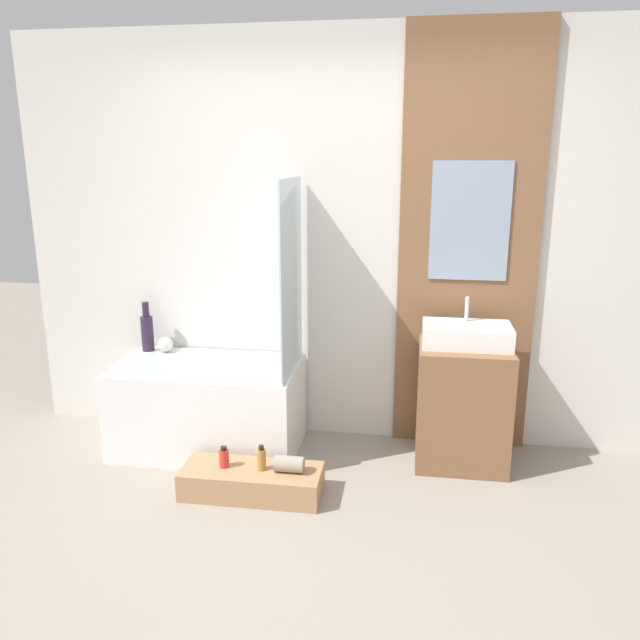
# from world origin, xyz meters

# --- Properties ---
(ground_plane) EXTENTS (12.00, 12.00, 0.00)m
(ground_plane) POSITION_xyz_m (0.00, 0.00, 0.00)
(ground_plane) COLOR gray
(wall_tiled_back) EXTENTS (4.20, 0.06, 2.60)m
(wall_tiled_back) POSITION_xyz_m (0.00, 1.58, 1.30)
(wall_tiled_back) COLOR silver
(wall_tiled_back) RESTS_ON ground_plane
(wall_wood_accent) EXTENTS (0.84, 0.04, 2.60)m
(wall_wood_accent) POSITION_xyz_m (0.79, 1.53, 1.31)
(wall_wood_accent) COLOR brown
(wall_wood_accent) RESTS_ON ground_plane
(bathtub) EXTENTS (1.15, 0.65, 0.56)m
(bathtub) POSITION_xyz_m (-0.80, 1.20, 0.28)
(bathtub) COLOR white
(bathtub) RESTS_ON ground_plane
(glass_shower_screen) EXTENTS (0.01, 0.63, 1.15)m
(glass_shower_screen) POSITION_xyz_m (-0.25, 1.21, 1.14)
(glass_shower_screen) COLOR silver
(glass_shower_screen) RESTS_ON bathtub
(wooden_step_bench) EXTENTS (0.78, 0.30, 0.16)m
(wooden_step_bench) POSITION_xyz_m (-0.38, 0.68, 0.08)
(wooden_step_bench) COLOR #A87F56
(wooden_step_bench) RESTS_ON ground_plane
(vanity_cabinet) EXTENTS (0.54, 0.49, 0.75)m
(vanity_cabinet) POSITION_xyz_m (0.79, 1.27, 0.37)
(vanity_cabinet) COLOR brown
(vanity_cabinet) RESTS_ON ground_plane
(sink) EXTENTS (0.52, 0.30, 0.28)m
(sink) POSITION_xyz_m (0.79, 1.27, 0.81)
(sink) COLOR white
(sink) RESTS_ON vanity_cabinet
(vase_tall_dark) EXTENTS (0.08, 0.08, 0.33)m
(vase_tall_dark) POSITION_xyz_m (-1.28, 1.44, 0.70)
(vase_tall_dark) COLOR #2D1E33
(vase_tall_dark) RESTS_ON bathtub
(vase_round_light) EXTENTS (0.10, 0.10, 0.10)m
(vase_round_light) POSITION_xyz_m (-1.16, 1.43, 0.61)
(vase_round_light) COLOR silver
(vase_round_light) RESTS_ON bathtub
(bottle_soap_primary) EXTENTS (0.06, 0.06, 0.12)m
(bottle_soap_primary) POSITION_xyz_m (-0.53, 0.68, 0.21)
(bottle_soap_primary) COLOR red
(bottle_soap_primary) RESTS_ON wooden_step_bench
(bottle_soap_secondary) EXTENTS (0.05, 0.05, 0.14)m
(bottle_soap_secondary) POSITION_xyz_m (-0.32, 0.68, 0.22)
(bottle_soap_secondary) COLOR #B2752D
(bottle_soap_secondary) RESTS_ON wooden_step_bench
(towel_roll) EXTENTS (0.16, 0.09, 0.09)m
(towel_roll) POSITION_xyz_m (-0.16, 0.68, 0.20)
(towel_roll) COLOR gray
(towel_roll) RESTS_ON wooden_step_bench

